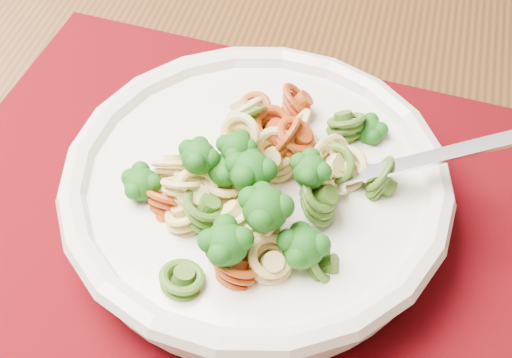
# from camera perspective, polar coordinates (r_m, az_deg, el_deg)

# --- Properties ---
(dining_table) EXTENTS (1.51, 1.04, 0.74)m
(dining_table) POSITION_cam_1_polar(r_m,az_deg,el_deg) (0.65, -2.44, -1.31)
(dining_table) COLOR #5A3119
(dining_table) RESTS_ON ground
(placemat) EXTENTS (0.48, 0.40, 0.00)m
(placemat) POSITION_cam_1_polar(r_m,az_deg,el_deg) (0.52, -1.87, -2.51)
(placemat) COLOR #500309
(placemat) RESTS_ON dining_table
(pasta_bowl) EXTENTS (0.27, 0.27, 0.05)m
(pasta_bowl) POSITION_cam_1_polar(r_m,az_deg,el_deg) (0.49, -0.00, -0.73)
(pasta_bowl) COLOR white
(pasta_bowl) RESTS_ON placemat
(pasta_broccoli_heap) EXTENTS (0.23, 0.23, 0.06)m
(pasta_broccoli_heap) POSITION_cam_1_polar(r_m,az_deg,el_deg) (0.48, 0.00, 0.46)
(pasta_broccoli_heap) COLOR #EDD775
(pasta_broccoli_heap) RESTS_ON pasta_bowl
(fork) EXTENTS (0.18, 0.06, 0.08)m
(fork) POSITION_cam_1_polar(r_m,az_deg,el_deg) (0.47, 5.61, -0.38)
(fork) COLOR silver
(fork) RESTS_ON pasta_bowl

